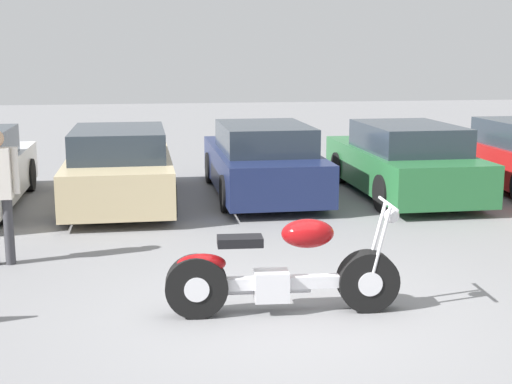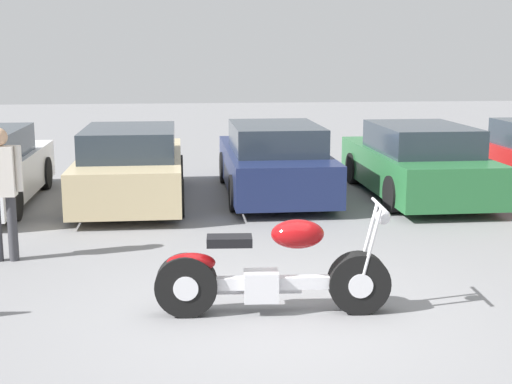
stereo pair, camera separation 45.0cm
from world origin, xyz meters
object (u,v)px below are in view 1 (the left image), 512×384
at_px(parked_car_champagne, 120,168).
at_px(parked_car_navy, 262,161).
at_px(parked_car_green, 403,161).
at_px(motorcycle, 281,272).

bearing_deg(parked_car_champagne, parked_car_navy, 7.09).
height_order(parked_car_navy, parked_car_green, same).
height_order(parked_car_champagne, parked_car_green, same).
xyz_separation_m(motorcycle, parked_car_champagne, (-1.70, 5.61, 0.20)).
distance_m(motorcycle, parked_car_navy, 5.98).
xyz_separation_m(parked_car_champagne, parked_car_navy, (2.52, 0.31, 0.00)).
bearing_deg(parked_car_green, motorcycle, -121.07).
bearing_deg(parked_car_champagne, parked_car_green, -0.82).
bearing_deg(parked_car_navy, parked_car_green, -8.69).
xyz_separation_m(motorcycle, parked_car_navy, (0.82, 5.92, 0.20)).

